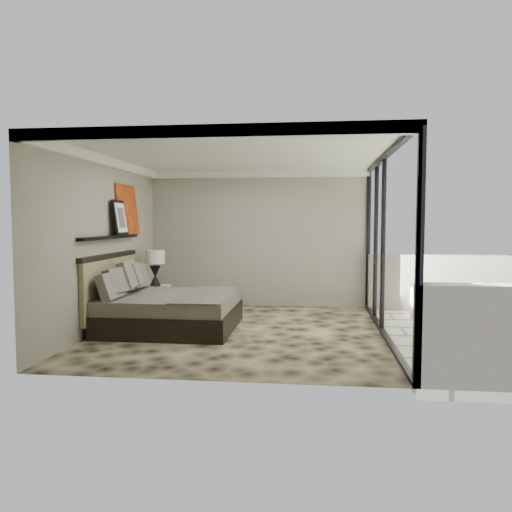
# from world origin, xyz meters

# --- Properties ---
(floor) EXTENTS (5.00, 5.00, 0.00)m
(floor) POSITION_xyz_m (0.00, 0.00, 0.00)
(floor) COLOR black
(floor) RESTS_ON ground
(ceiling) EXTENTS (4.50, 5.00, 0.02)m
(ceiling) POSITION_xyz_m (0.00, 0.00, 2.79)
(ceiling) COLOR silver
(ceiling) RESTS_ON back_wall
(back_wall) EXTENTS (4.50, 0.02, 2.80)m
(back_wall) POSITION_xyz_m (0.00, 2.49, 1.40)
(back_wall) COLOR gray
(back_wall) RESTS_ON floor
(left_wall) EXTENTS (0.02, 5.00, 2.80)m
(left_wall) POSITION_xyz_m (-2.24, 0.00, 1.40)
(left_wall) COLOR gray
(left_wall) RESTS_ON floor
(glass_wall) EXTENTS (0.08, 5.00, 2.80)m
(glass_wall) POSITION_xyz_m (2.25, 0.00, 1.40)
(glass_wall) COLOR white
(glass_wall) RESTS_ON floor
(terrace_slab) EXTENTS (3.00, 5.00, 0.12)m
(terrace_slab) POSITION_xyz_m (3.75, 0.00, -0.06)
(terrace_slab) COLOR beige
(terrace_slab) RESTS_ON ground
(picture_ledge) EXTENTS (0.12, 2.20, 0.05)m
(picture_ledge) POSITION_xyz_m (-2.18, 0.10, 1.50)
(picture_ledge) COLOR black
(picture_ledge) RESTS_ON left_wall
(bed) EXTENTS (2.12, 2.05, 1.17)m
(bed) POSITION_xyz_m (-1.26, 0.08, 0.35)
(bed) COLOR black
(bed) RESTS_ON floor
(nightstand) EXTENTS (0.70, 0.70, 0.57)m
(nightstand) POSITION_xyz_m (-1.93, 1.45, 0.29)
(nightstand) COLOR black
(nightstand) RESTS_ON floor
(table_lamp) EXTENTS (0.37, 0.37, 0.69)m
(table_lamp) POSITION_xyz_m (-1.89, 1.49, 0.96)
(table_lamp) COLOR black
(table_lamp) RESTS_ON nightstand
(abstract_canvas) EXTENTS (0.13, 0.90, 0.90)m
(abstract_canvas) POSITION_xyz_m (-2.19, 0.90, 1.97)
(abstract_canvas) COLOR #A3400D
(abstract_canvas) RESTS_ON picture_ledge
(framed_print) EXTENTS (0.11, 0.50, 0.60)m
(framed_print) POSITION_xyz_m (-2.14, 0.42, 1.82)
(framed_print) COLOR black
(framed_print) RESTS_ON picture_ledge
(ottoman) EXTENTS (0.54, 0.54, 0.45)m
(ottoman) POSITION_xyz_m (4.03, 1.40, 0.22)
(ottoman) COLOR silver
(ottoman) RESTS_ON terrace_slab
(lounger) EXTENTS (0.92, 1.57, 0.58)m
(lounger) POSITION_xyz_m (3.33, 0.66, 0.18)
(lounger) COLOR white
(lounger) RESTS_ON terrace_slab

